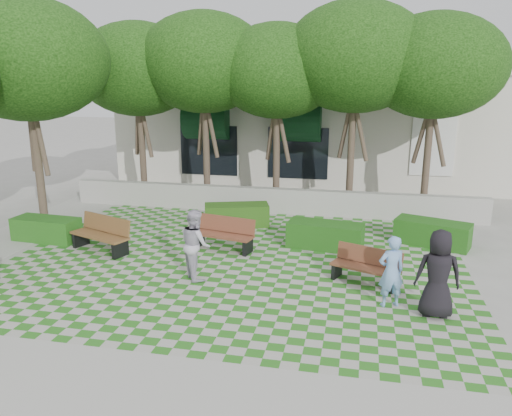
% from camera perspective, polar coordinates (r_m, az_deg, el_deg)
% --- Properties ---
extents(ground, '(90.00, 90.00, 0.00)m').
position_cam_1_polar(ground, '(12.49, -3.71, -7.83)').
color(ground, gray).
rests_on(ground, ground).
extents(lawn, '(12.00, 12.00, 0.00)m').
position_cam_1_polar(lawn, '(13.38, -2.55, -6.20)').
color(lawn, '#2B721E').
rests_on(lawn, ground).
extents(sidewalk_south, '(16.00, 2.00, 0.01)m').
position_cam_1_polar(sidewalk_south, '(8.60, -12.69, -19.53)').
color(sidewalk_south, '#9E9B93').
rests_on(sidewalk_south, ground).
extents(retaining_wall, '(15.00, 0.36, 0.90)m').
position_cam_1_polar(retaining_wall, '(18.11, 1.55, 0.90)').
color(retaining_wall, '#9E9B93').
rests_on(retaining_wall, ground).
extents(bench_east, '(1.71, 1.11, 0.86)m').
position_cam_1_polar(bench_east, '(12.24, 12.48, -6.58)').
color(bench_east, brown).
rests_on(bench_east, ground).
extents(bench_mid, '(1.86, 0.96, 0.93)m').
position_cam_1_polar(bench_mid, '(14.24, -3.69, -3.03)').
color(bench_mid, brown).
rests_on(bench_mid, ground).
extents(bench_west, '(1.97, 1.27, 0.99)m').
position_cam_1_polar(bench_west, '(14.76, -17.24, -2.93)').
color(bench_west, brown).
rests_on(bench_west, ground).
extents(hedge_east, '(2.25, 1.50, 0.73)m').
position_cam_1_polar(hedge_east, '(15.48, 19.50, -2.72)').
color(hedge_east, '#1A4B14').
rests_on(hedge_east, ground).
extents(hedge_midright, '(2.23, 1.14, 0.75)m').
position_cam_1_polar(hedge_midright, '(14.50, 7.92, -3.12)').
color(hedge_midright, '#194913').
rests_on(hedge_midright, ground).
extents(hedge_midleft, '(2.24, 1.43, 0.73)m').
position_cam_1_polar(hedge_midleft, '(16.47, -2.22, -0.83)').
color(hedge_midleft, '#224A13').
rests_on(hedge_midleft, ground).
extents(hedge_west, '(2.04, 0.94, 0.70)m').
position_cam_1_polar(hedge_west, '(16.30, -22.83, -2.24)').
color(hedge_west, '#1D5316').
rests_on(hedge_west, ground).
extents(person_blue, '(0.68, 0.57, 1.59)m').
position_cam_1_polar(person_blue, '(11.05, 15.19, -7.02)').
color(person_blue, '#7AA6DF').
rests_on(person_blue, ground).
extents(person_dark, '(0.91, 0.59, 1.85)m').
position_cam_1_polar(person_dark, '(10.84, 20.10, -7.09)').
color(person_dark, black).
rests_on(person_dark, ground).
extents(person_white, '(1.03, 1.07, 1.73)m').
position_cam_1_polar(person_white, '(12.20, -6.91, -4.12)').
color(person_white, '#BCB4C7').
rests_on(person_white, ground).
extents(tree_row, '(17.70, 13.40, 7.41)m').
position_cam_1_polar(tree_row, '(17.77, -4.65, 15.98)').
color(tree_row, '#47382B').
rests_on(tree_row, ground).
extents(building, '(18.00, 8.92, 5.15)m').
position_cam_1_polar(building, '(25.37, 6.98, 9.54)').
color(building, beige).
rests_on(building, ground).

